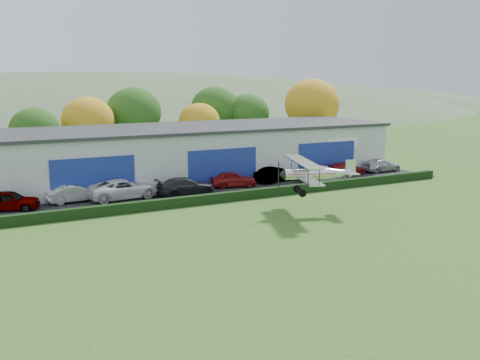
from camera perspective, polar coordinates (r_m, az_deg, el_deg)
name	(u,v)px	position (r m, az deg, el deg)	size (l,w,h in m)	color
ground	(310,270)	(28.00, 7.80, -9.90)	(300.00, 300.00, 0.00)	#38551B
apron	(208,190)	(47.17, -3.62, -1.12)	(48.00, 9.00, 0.05)	black
hedge	(230,197)	(42.81, -1.11, -1.85)	(46.00, 0.60, 0.80)	black
hangar	(199,151)	(53.82, -4.61, 3.23)	(40.60, 12.60, 5.30)	#B2B7BC
tree_belt	(128,116)	(64.22, -12.40, 6.92)	(75.70, 13.22, 10.12)	#3D2614
distant_hills	(27,159)	(163.45, -22.64, 2.12)	(430.00, 196.00, 56.00)	#4C6642
car_0	(9,200)	(43.46, -24.34, -2.09)	(1.82, 4.52, 1.54)	gray
car_1	(75,193)	(44.44, -17.92, -1.41)	(1.55, 4.44, 1.46)	silver
car_2	(124,189)	(44.59, -12.81, -0.97)	(2.76, 5.98, 1.66)	silver
car_3	(186,186)	(45.19, -6.06, -0.69)	(2.13, 5.24, 1.52)	black
car_4	(233,179)	(48.24, -0.78, 0.09)	(1.73, 4.31, 1.47)	maroon
car_5	(275,174)	(50.80, 3.95, 0.65)	(1.59, 4.55, 1.50)	gray
car_6	(325,174)	(51.55, 9.43, 0.69)	(2.53, 5.48, 1.52)	silver
car_7	(345,169)	(55.34, 11.62, 1.22)	(1.89, 4.64, 1.35)	maroon
car_8	(381,165)	(58.54, 15.44, 1.59)	(1.91, 4.70, 1.36)	silver
biplane	(314,173)	(39.04, 8.20, 0.83)	(6.13, 6.93, 2.60)	silver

